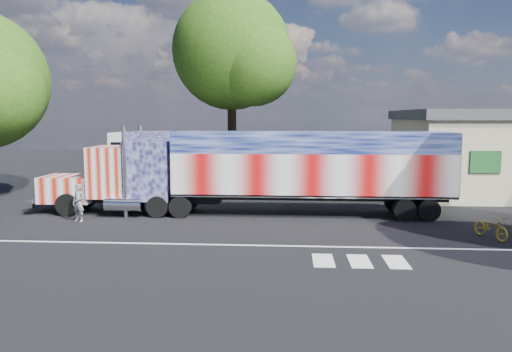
# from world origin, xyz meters

# --- Properties ---
(ground) EXTENTS (100.00, 100.00, 0.00)m
(ground) POSITION_xyz_m (0.00, 0.00, 0.00)
(ground) COLOR black
(lane_markings) EXTENTS (30.00, 2.67, 0.01)m
(lane_markings) POSITION_xyz_m (1.71, -3.77, 0.01)
(lane_markings) COLOR silver
(lane_markings) RESTS_ON ground
(semi_truck) EXTENTS (20.44, 3.23, 4.36)m
(semi_truck) POSITION_xyz_m (0.16, 3.04, 2.24)
(semi_truck) COLOR black
(semi_truck) RESTS_ON ground
(coach_bus) EXTENTS (12.84, 2.99, 3.74)m
(coach_bus) POSITION_xyz_m (-3.78, 11.84, 1.94)
(coach_bus) COLOR silver
(coach_bus) RESTS_ON ground
(woman) EXTENTS (0.74, 0.62, 1.73)m
(woman) POSITION_xyz_m (-8.00, 0.76, 0.86)
(woman) COLOR slate
(woman) RESTS_ON ground
(bicycle) EXTENTS (1.21, 1.82, 0.91)m
(bicycle) POSITION_xyz_m (9.61, -1.22, 0.45)
(bicycle) COLOR gold
(bicycle) RESTS_ON ground
(tree_n_mid) EXTENTS (9.73, 9.26, 14.56)m
(tree_n_mid) POSITION_xyz_m (-2.85, 18.55, 9.87)
(tree_n_mid) COLOR black
(tree_n_mid) RESTS_ON ground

